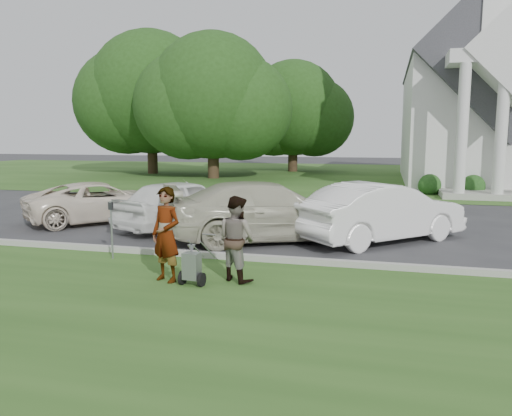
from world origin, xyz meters
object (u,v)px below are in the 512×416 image
at_px(church, 485,84).
at_px(car_c, 268,211).
at_px(person_right, 237,239).
at_px(car_b, 182,203).
at_px(car_a, 101,202).
at_px(tree_far, 151,98).
at_px(person_left, 166,235).
at_px(car_d, 382,212).
at_px(tree_left, 212,102).
at_px(tree_back, 293,113).
at_px(parking_meter_near, 111,223).
at_px(striping_cart, 192,267).

distance_m(church, car_c, 22.56).
relative_size(person_right, car_b, 0.37).
relative_size(church, car_a, 5.05).
bearing_deg(tree_far, person_left, -63.19).
bearing_deg(car_d, person_left, 96.69).
relative_size(tree_left, car_c, 1.92).
distance_m(tree_left, person_left, 24.90).
bearing_deg(tree_back, car_b, -87.05).
distance_m(tree_left, tree_far, 6.73).
relative_size(church, parking_meter_near, 17.83).
bearing_deg(tree_left, car_a, -82.72).
bearing_deg(parking_meter_near, person_right, -15.94).
bearing_deg(car_c, person_right, 155.52).
distance_m(car_a, car_d, 9.15).
distance_m(parking_meter_near, car_c, 4.24).
xyz_separation_m(parking_meter_near, car_c, (2.97, 3.03, -0.05)).
bearing_deg(striping_cart, tree_back, 102.41).
bearing_deg(tree_back, church, -27.85).
xyz_separation_m(car_a, car_d, (9.10, -0.96, 0.13)).
height_order(tree_left, car_d, tree_left).
distance_m(tree_back, person_right, 31.60).
relative_size(car_a, car_b, 1.06).
xyz_separation_m(tree_back, person_left, (3.35, -31.42, -3.80)).
relative_size(tree_left, parking_meter_near, 7.86).
xyz_separation_m(church, striping_cart, (-9.08, -24.68, -5.57)).
bearing_deg(car_b, church, -99.26).
relative_size(person_right, car_d, 0.35).
distance_m(tree_far, person_left, 29.98).
xyz_separation_m(tree_left, car_b, (5.34, -17.92, -4.34)).
relative_size(tree_back, person_right, 5.75).
height_order(church, parking_meter_near, church).
height_order(striping_cart, car_a, car_a).
relative_size(person_right, car_c, 0.30).
bearing_deg(striping_cart, car_b, 120.01).
xyz_separation_m(person_left, parking_meter_near, (-1.98, 1.34, -0.07)).
relative_size(tree_far, tree_back, 1.21).
xyz_separation_m(car_a, car_c, (6.10, -1.55, 0.14)).
bearing_deg(tree_far, parking_meter_near, -65.62).
bearing_deg(tree_back, parking_meter_near, -87.40).
height_order(tree_left, person_right, tree_left).
height_order(person_left, parking_meter_near, person_left).
relative_size(tree_left, car_d, 2.20).
distance_m(church, person_left, 26.85).
relative_size(car_a, car_c, 0.86).
relative_size(tree_left, car_a, 2.23).
xyz_separation_m(tree_left, car_c, (8.34, -19.05, -4.31)).
relative_size(church, car_b, 5.35).
bearing_deg(car_d, car_a, 39.52).
bearing_deg(person_right, car_c, -56.51).
relative_size(tree_back, person_left, 5.21).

